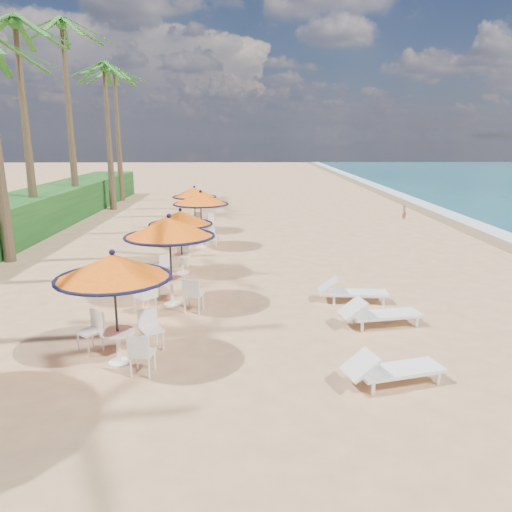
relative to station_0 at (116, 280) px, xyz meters
The scene contains 14 objects.
ground 5.74m from the station_0, ahead, with size 160.00×160.00×0.00m, color tan.
station_0 is the anchor object (origin of this frame).
station_1 3.61m from the station_0, 81.90° to the left, with size 2.46×2.46×2.57m.
station_2 6.93m from the station_0, 86.93° to the left, with size 2.16×2.16×2.25m.
station_3 11.09m from the station_0, 86.43° to the left, with size 2.32×2.34×2.41m.
station_4 14.72m from the station_0, 89.43° to the left, with size 2.15×2.15×2.24m.
lounger_near 5.61m from the station_0, 11.29° to the right, with size 2.05×1.11×0.70m.
lounger_mid 6.30m from the station_0, 18.19° to the left, with size 2.11×0.99×0.73m.
lounger_far 6.86m from the station_0, 34.23° to the left, with size 1.98×0.75×0.69m.
palm_4 17.09m from the station_0, 118.06° to the left, with size 5.00×5.00×9.58m.
palm_5 21.66m from the station_0, 110.57° to the left, with size 5.00×5.00×10.55m.
palm_6 23.86m from the station_0, 104.91° to the left, with size 5.00×5.00×8.85m.
palm_7 28.30m from the station_0, 103.59° to the left, with size 5.00×5.00×9.21m.
person 21.25m from the station_0, 57.44° to the left, with size 0.32×0.21×0.89m, color brown.
Camera 1 is at (-2.82, -9.76, 4.58)m, focal length 35.00 mm.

